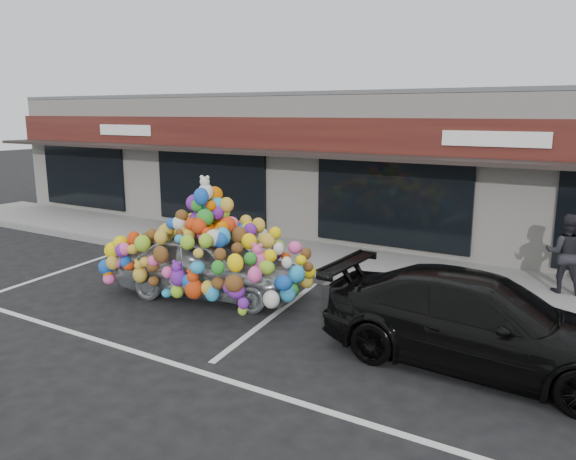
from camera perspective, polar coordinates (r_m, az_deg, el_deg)
The scene contains 10 objects.
ground at distance 12.19m, azimuth -13.22°, elevation -6.34°, with size 90.00×90.00×0.00m, color black.
shop_building at distance 18.58m, azimuth 5.20°, elevation 6.97°, with size 24.00×7.20×4.31m.
sidewalk at distance 15.13m, azimuth -2.52°, elevation -2.16°, with size 26.00×3.00×0.15m, color gray.
kerb at distance 13.96m, azimuth -5.99°, elevation -3.42°, with size 26.00×0.18×0.16m, color slate.
parking_stripe_left at distance 14.67m, azimuth -21.60°, elevation -3.75°, with size 0.12×4.40×0.01m, color silver.
parking_stripe_mid at distance 10.65m, azimuth -1.54°, elevation -8.71°, with size 0.12×4.40×0.01m, color silver.
lane_line at distance 9.35m, azimuth -14.44°, elevation -12.13°, with size 14.00×0.12×0.01m, color silver.
toy_car at distance 11.66m, azimuth -8.04°, elevation -2.78°, with size 2.85×4.43×2.41m.
black_sedan at distance 8.93m, azimuth 18.90°, elevation -8.84°, with size 4.75×1.93×1.38m, color black.
pedestrian_b at distance 12.63m, azimuth 26.41°, elevation -2.14°, with size 0.79×0.61×1.62m, color black.
Camera 1 is at (8.28, -8.12, 3.76)m, focal length 35.00 mm.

